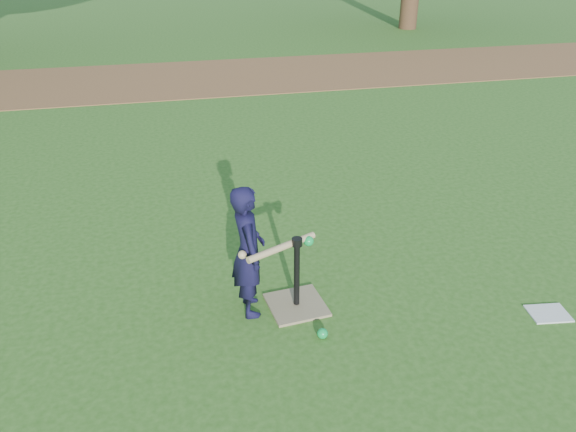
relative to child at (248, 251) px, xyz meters
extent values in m
plane|color=#285116|center=(0.09, 0.04, -0.53)|extent=(80.00, 80.00, 0.00)
cube|color=brown|center=(0.09, 7.54, -0.52)|extent=(24.00, 3.00, 0.01)
imported|color=black|center=(0.00, 0.00, 0.00)|extent=(0.26, 0.39, 1.05)
sphere|color=#0D913D|center=(0.45, -0.46, -0.49)|extent=(0.08, 0.08, 0.08)
cube|color=silver|center=(2.24, -0.58, -0.52)|extent=(0.33, 0.27, 0.01)
cube|color=#847254|center=(0.36, -0.05, -0.52)|extent=(0.47, 0.47, 0.02)
cylinder|color=black|center=(0.36, -0.05, -0.23)|extent=(0.05, 0.05, 0.55)
cylinder|color=black|center=(0.36, -0.05, 0.06)|extent=(0.08, 0.08, 0.06)
cylinder|color=tan|center=(0.24, -0.07, 0.04)|extent=(0.57, 0.30, 0.05)
sphere|color=tan|center=(-0.06, -0.11, 0.04)|extent=(0.06, 0.06, 0.06)
sphere|color=#0D913D|center=(0.46, 0.01, 0.02)|extent=(0.08, 0.08, 0.08)
camera|label=1|loc=(-0.51, -3.54, 2.16)|focal=35.00mm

